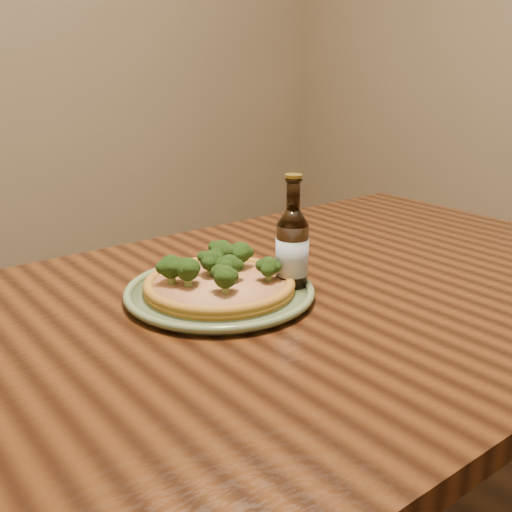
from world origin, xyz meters
TOP-DOWN VIEW (x-y plane):
  - table at (0.00, 0.10)m, footprint 1.60×0.90m
  - plate at (-0.05, 0.17)m, footprint 0.33×0.33m
  - pizza at (-0.05, 0.17)m, footprint 0.26×0.26m
  - beer_bottle at (0.06, 0.12)m, footprint 0.06×0.06m

SIDE VIEW (x-z plane):
  - table at x=0.00m, z-range 0.28..1.03m
  - plate at x=-0.05m, z-range 0.75..0.77m
  - pizza at x=-0.05m, z-range 0.74..0.81m
  - beer_bottle at x=0.06m, z-range 0.72..0.93m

